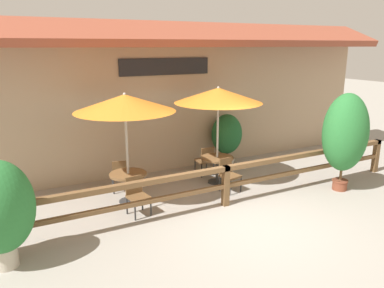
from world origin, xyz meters
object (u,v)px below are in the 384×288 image
at_px(potted_plant_corner_fern, 227,136).
at_px(chair_middle_wallside, 205,159).
at_px(potted_plant_broad_leaf, 345,133).
at_px(patio_umbrella_middle, 218,95).
at_px(chair_middle_streetside, 229,173).
at_px(chair_near_wallside, 120,174).
at_px(chair_near_streetside, 137,194).
at_px(dining_table_middle, 217,162).
at_px(dining_table_near, 128,179).
at_px(patio_umbrella_near, 125,103).

bearing_deg(potted_plant_corner_fern, chair_middle_wallside, -154.44).
bearing_deg(potted_plant_broad_leaf, chair_middle_wallside, 134.45).
bearing_deg(patio_umbrella_middle, chair_middle_streetside, -94.46).
height_order(patio_umbrella_middle, potted_plant_corner_fern, patio_umbrella_middle).
relative_size(patio_umbrella_middle, potted_plant_broad_leaf, 1.04).
bearing_deg(chair_near_wallside, potted_plant_corner_fern, -159.73).
distance_m(chair_near_streetside, dining_table_middle, 2.69).
bearing_deg(chair_near_streetside, patio_umbrella_middle, 10.21).
distance_m(dining_table_near, potted_plant_broad_leaf, 5.38).
xyz_separation_m(chair_near_streetside, chair_middle_wallside, (2.56, 1.51, 0.00)).
bearing_deg(potted_plant_broad_leaf, dining_table_near, 160.73).
distance_m(chair_near_streetside, potted_plant_broad_leaf, 5.26).
distance_m(chair_middle_wallside, potted_plant_corner_fern, 1.21).
height_order(patio_umbrella_near, potted_plant_corner_fern, patio_umbrella_near).
relative_size(chair_near_streetside, potted_plant_corner_fern, 0.53).
xyz_separation_m(patio_umbrella_near, dining_table_middle, (2.50, 0.15, -1.78)).
xyz_separation_m(chair_middle_wallside, potted_plant_broad_leaf, (2.50, -2.55, 1.01)).
relative_size(chair_near_streetside, dining_table_middle, 0.97).
bearing_deg(potted_plant_broad_leaf, chair_near_wallside, 153.68).
height_order(dining_table_middle, potted_plant_broad_leaf, potted_plant_broad_leaf).
xyz_separation_m(chair_middle_streetside, potted_plant_corner_fern, (1.07, 1.77, 0.47)).
distance_m(chair_middle_wallside, potted_plant_broad_leaf, 3.71).
xyz_separation_m(chair_near_streetside, patio_umbrella_middle, (2.55, 0.87, 1.88)).
height_order(dining_table_near, dining_table_middle, same).
bearing_deg(dining_table_middle, chair_middle_streetside, -94.46).
bearing_deg(chair_near_wallside, dining_table_middle, 178.27).
relative_size(patio_umbrella_near, chair_middle_wallside, 3.07).
distance_m(chair_near_wallside, potted_plant_corner_fern, 3.57).
height_order(chair_middle_streetside, chair_middle_wallside, same).
xyz_separation_m(patio_umbrella_near, dining_table_near, (-0.00, 0.00, -1.78)).
bearing_deg(patio_umbrella_near, chair_near_wallside, 88.10).
bearing_deg(chair_middle_wallside, chair_near_streetside, 30.19).
bearing_deg(patio_umbrella_near, potted_plant_broad_leaf, -19.27).
distance_m(patio_umbrella_near, dining_table_middle, 3.07).
bearing_deg(chair_middle_wallside, dining_table_middle, 88.73).
distance_m(chair_near_streetside, potted_plant_corner_fern, 4.11).
bearing_deg(patio_umbrella_near, patio_umbrella_middle, 3.46).
distance_m(potted_plant_broad_leaf, potted_plant_corner_fern, 3.42).
height_order(dining_table_near, chair_near_streetside, chair_near_streetside).
relative_size(chair_middle_streetside, chair_middle_wallside, 1.00).
bearing_deg(potted_plant_broad_leaf, chair_near_streetside, 168.41).
distance_m(chair_near_streetside, chair_near_wallside, 1.43).
bearing_deg(chair_near_wallside, patio_umbrella_middle, 178.27).
bearing_deg(chair_near_wallside, chair_near_streetside, 98.24).
bearing_deg(chair_middle_streetside, potted_plant_broad_leaf, -36.37).
xyz_separation_m(patio_umbrella_near, chair_near_wallside, (0.02, 0.71, -1.88)).
distance_m(patio_umbrella_middle, chair_middle_wallside, 1.99).
xyz_separation_m(dining_table_middle, chair_middle_streetside, (-0.05, -0.65, -0.10)).
bearing_deg(dining_table_middle, potted_plant_broad_leaf, -37.17).
relative_size(chair_near_wallside, dining_table_middle, 0.97).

